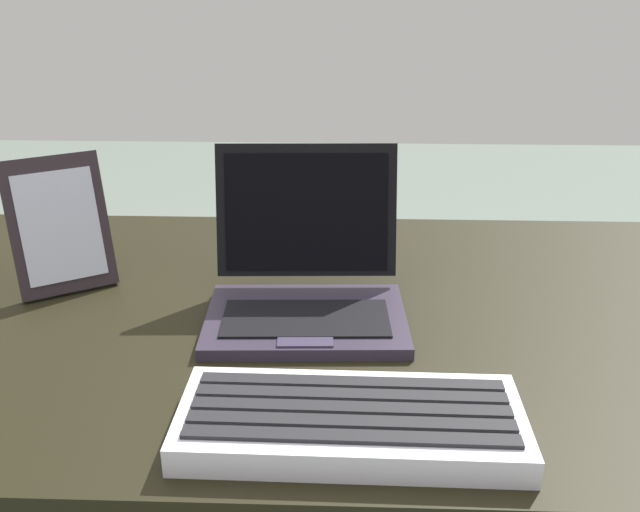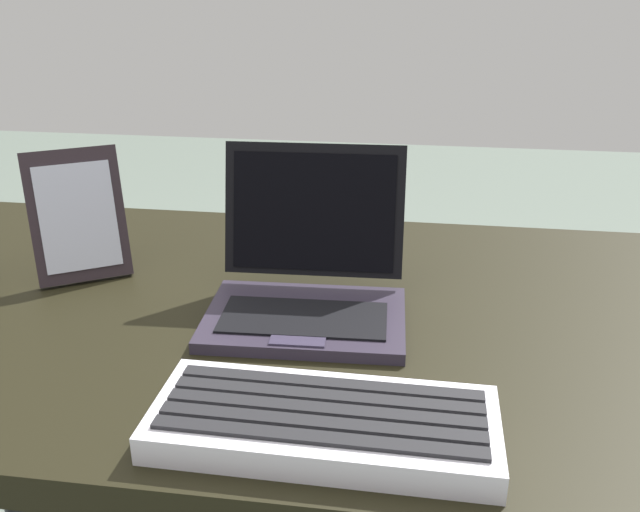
% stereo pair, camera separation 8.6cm
% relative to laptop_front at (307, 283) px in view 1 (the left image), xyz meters
% --- Properties ---
extents(desk, '(1.62, 0.71, 0.75)m').
position_rel_laptop_front_xyz_m(desk, '(0.05, 0.01, -0.14)').
color(desk, black).
rests_on(desk, ground).
extents(laptop_front, '(0.26, 0.23, 0.20)m').
position_rel_laptop_front_xyz_m(laptop_front, '(0.00, 0.00, 0.00)').
color(laptop_front, '#282330').
rests_on(laptop_front, desk).
extents(external_keyboard, '(0.33, 0.14, 0.03)m').
position_rel_laptop_front_xyz_m(external_keyboard, '(0.06, -0.25, -0.03)').
color(external_keyboard, silver).
rests_on(external_keyboard, desk).
extents(photo_frame, '(0.14, 0.12, 0.19)m').
position_rel_laptop_front_xyz_m(photo_frame, '(-0.34, 0.06, 0.05)').
color(photo_frame, black).
rests_on(photo_frame, desk).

